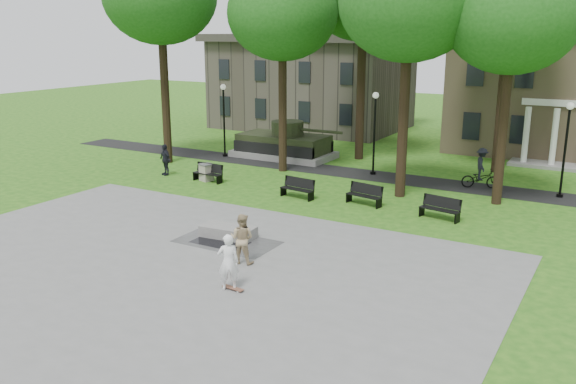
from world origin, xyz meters
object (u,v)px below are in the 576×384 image
(concrete_block, at_px, (228,232))
(skateboarder, at_px, (228,262))
(cyclist, at_px, (481,172))
(park_bench_0, at_px, (208,172))
(trash_bin, at_px, (206,172))
(friend_watching, at_px, (242,239))

(concrete_block, relative_size, skateboarder, 1.18)
(concrete_block, distance_m, cyclist, 14.90)
(park_bench_0, bearing_deg, skateboarder, -46.64)
(skateboarder, distance_m, trash_bin, 14.95)
(friend_watching, xyz_separation_m, park_bench_0, (-8.49, 9.24, -0.41))
(park_bench_0, bearing_deg, friend_watching, -43.66)
(concrete_block, height_order, skateboarder, skateboarder)
(friend_watching, xyz_separation_m, cyclist, (4.82, 15.25, -0.05))
(cyclist, distance_m, trash_bin, 14.77)
(skateboarder, distance_m, park_bench_0, 14.78)
(skateboarder, distance_m, cyclist, 17.82)
(park_bench_0, height_order, trash_bin, park_bench_0)
(trash_bin, bearing_deg, concrete_block, -47.60)
(friend_watching, height_order, park_bench_0, friend_watching)
(park_bench_0, relative_size, trash_bin, 1.90)
(concrete_block, bearing_deg, skateboarder, -54.43)
(trash_bin, bearing_deg, park_bench_0, -15.53)
(friend_watching, bearing_deg, concrete_block, -54.58)
(skateboarder, height_order, trash_bin, skateboarder)
(cyclist, bearing_deg, park_bench_0, 93.63)
(concrete_block, height_order, trash_bin, trash_bin)
(skateboarder, distance_m, friend_watching, 2.34)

